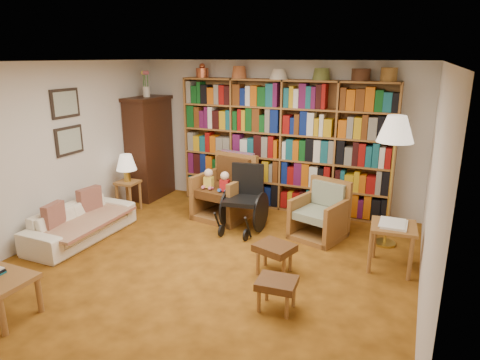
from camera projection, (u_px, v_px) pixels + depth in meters
The scene contains 22 objects.
floor at pixel (210, 262), 5.53m from camera, with size 5.00×5.00×0.00m, color #9F5F18.
ceiling at pixel (206, 62), 4.84m from camera, with size 5.00×5.00×0.00m, color white.
wall_back at pixel (275, 135), 7.39m from camera, with size 5.00×5.00×0.00m, color silver.
wall_front at pixel (44, 251), 2.98m from camera, with size 5.00×5.00×0.00m, color silver.
wall_left at pixel (53, 151), 6.13m from camera, with size 5.00×5.00×0.00m, color silver.
wall_right at pixel (432, 193), 4.24m from camera, with size 5.00×5.00×0.00m, color silver.
bookshelf at pixel (282, 142), 7.19m from camera, with size 3.60×0.30×2.42m.
curio_cabinet at pixel (150, 147), 7.89m from camera, with size 0.50×0.95×2.40m.
framed_pictures at pixel (67, 122), 6.28m from camera, with size 0.03×0.52×0.97m.
sofa at pixel (81, 223), 6.17m from camera, with size 0.66×1.69×0.49m, color white.
sofa_throw at pixel (83, 220), 6.14m from camera, with size 0.79×1.47×0.04m, color beige.
cushion_left at pixel (90, 201), 6.48m from camera, with size 0.12×0.38×0.38m, color maroon.
cushion_right at pixel (54, 216), 5.86m from camera, with size 0.11×0.36×0.36m, color maroon.
side_table_lamp at pixel (128, 190), 7.27m from camera, with size 0.35×0.35×0.52m.
table_lamp at pixel (126, 163), 7.14m from camera, with size 0.34×0.34×0.46m.
armchair_leather at pixel (227, 191), 7.06m from camera, with size 0.94×0.97×1.03m.
armchair_sage at pixel (320, 215), 6.27m from camera, with size 0.87×0.87×0.83m.
wheelchair at pixel (244, 201), 6.47m from camera, with size 0.58×0.80×1.00m.
floor_lamp at pixel (395, 135), 5.61m from camera, with size 0.48×0.48×1.82m.
side_table_papers at pixel (393, 232), 5.23m from camera, with size 0.57×0.57×0.61m.
footstool_a at pixel (275, 250), 5.17m from camera, with size 0.53×0.49×0.37m.
footstool_b at pixel (277, 285), 4.42m from camera, with size 0.43×0.37×0.34m.
Camera 1 is at (2.33, -4.46, 2.56)m, focal length 32.00 mm.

